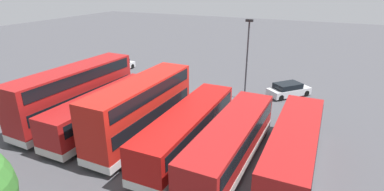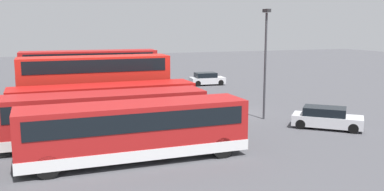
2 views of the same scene
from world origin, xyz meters
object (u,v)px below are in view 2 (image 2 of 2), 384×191
(car_small_green, at_px, (207,79))
(bus_double_decker_fourth, at_px, (96,85))
(bus_single_deck_near_end, at_px, (136,129))
(lamp_post_tall, at_px, (265,56))
(bus_single_deck_second, at_px, (105,116))
(bus_single_deck_fifth, at_px, (91,89))
(car_hatchback_silver, at_px, (327,118))
(bus_double_decker_sixth, at_px, (90,74))
(bus_single_deck_third, at_px, (105,105))

(car_small_green, bearing_deg, bus_double_decker_fourth, 132.89)
(bus_single_deck_near_end, relative_size, car_small_green, 2.83)
(bus_double_decker_fourth, relative_size, lamp_post_tall, 1.36)
(bus_double_decker_fourth, bearing_deg, bus_single_deck_near_end, -177.39)
(bus_single_deck_second, relative_size, lamp_post_tall, 1.48)
(bus_single_deck_fifth, bearing_deg, car_hatchback_silver, -131.70)
(bus_single_deck_near_end, relative_size, bus_double_decker_fourth, 1.06)
(bus_single_deck_near_end, relative_size, car_hatchback_silver, 2.52)
(bus_single_deck_near_end, distance_m, car_hatchback_silver, 13.59)
(bus_double_decker_fourth, height_order, bus_single_deck_fifth, bus_double_decker_fourth)
(bus_single_deck_second, bearing_deg, lamp_post_tall, -78.32)
(bus_double_decker_fourth, bearing_deg, bus_double_decker_sixth, -3.72)
(bus_double_decker_fourth, relative_size, bus_single_deck_fifth, 0.95)
(bus_double_decker_sixth, height_order, car_hatchback_silver, bus_double_decker_sixth)
(bus_single_deck_near_end, distance_m, bus_single_deck_second, 3.86)
(bus_single_deck_second, relative_size, bus_double_decker_sixth, 0.99)
(bus_single_deck_fifth, relative_size, lamp_post_tall, 1.43)
(car_small_green, bearing_deg, bus_single_deck_near_end, 150.34)
(lamp_post_tall, bearing_deg, car_hatchback_silver, -147.85)
(bus_double_decker_sixth, relative_size, car_hatchback_silver, 2.61)
(bus_double_decker_sixth, relative_size, lamp_post_tall, 1.50)
(bus_double_decker_sixth, height_order, car_small_green, bus_double_decker_sixth)
(bus_double_decker_fourth, xyz_separation_m, bus_double_decker_sixth, (7.01, -0.46, 0.00))
(bus_single_deck_near_end, distance_m, bus_double_decker_sixth, 17.91)
(bus_single_deck_fifth, bearing_deg, car_small_green, -55.96)
(bus_double_decker_fourth, bearing_deg, lamp_post_tall, -112.33)
(bus_single_deck_near_end, relative_size, bus_double_decker_sixth, 0.97)
(bus_double_decker_sixth, bearing_deg, car_small_green, -65.79)
(bus_single_deck_third, height_order, car_small_green, bus_single_deck_third)
(car_small_green, distance_m, lamp_post_tall, 18.52)
(bus_single_deck_second, height_order, bus_single_deck_fifth, same)
(bus_single_deck_third, xyz_separation_m, bus_double_decker_sixth, (10.81, -0.42, 0.83))
(bus_double_decker_fourth, height_order, lamp_post_tall, lamp_post_tall)
(bus_single_deck_second, height_order, car_small_green, bus_single_deck_second)
(bus_double_decker_fourth, bearing_deg, car_small_green, -47.11)
(bus_single_deck_near_end, bearing_deg, lamp_post_tall, -60.38)
(car_hatchback_silver, bearing_deg, bus_double_decker_fourth, 58.15)
(bus_double_decker_fourth, xyz_separation_m, car_hatchback_silver, (-8.61, -13.87, -1.75))
(bus_single_deck_near_end, height_order, car_hatchback_silver, bus_single_deck_near_end)
(bus_single_deck_second, relative_size, bus_single_deck_third, 0.98)
(bus_double_decker_fourth, height_order, bus_double_decker_sixth, same)
(bus_single_deck_near_end, bearing_deg, bus_single_deck_fifth, 1.59)
(lamp_post_tall, bearing_deg, bus_single_deck_fifth, 53.57)
(bus_single_deck_near_end, xyz_separation_m, bus_single_deck_fifth, (14.54, 0.40, -0.00))
(lamp_post_tall, bearing_deg, bus_single_deck_near_end, 119.62)
(bus_single_deck_fifth, bearing_deg, bus_double_decker_sixth, -6.22)
(bus_single_deck_near_end, xyz_separation_m, lamp_post_tall, (6.20, -10.90, 3.01))
(bus_single_deck_third, xyz_separation_m, car_small_green, (17.00, -14.17, -0.92))
(bus_single_deck_second, distance_m, lamp_post_tall, 12.43)
(car_hatchback_silver, xyz_separation_m, lamp_post_tall, (3.93, 2.47, 3.93))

